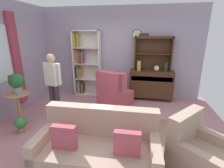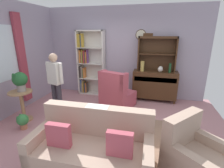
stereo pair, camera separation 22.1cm
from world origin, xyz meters
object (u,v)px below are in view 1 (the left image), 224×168
Objects in this scene: potted_plant_small at (21,124)px; person_reading at (53,81)px; vase_tall at (139,66)px; armchair_floral at (199,154)px; sideboard at (151,84)px; wingback_chair at (114,94)px; couch_floral at (98,149)px; book_stack at (117,113)px; plant_stand at (19,105)px; bookshelf at (85,64)px; sideboard_hutch at (153,49)px; bottle_wine at (166,67)px; potted_plant_large at (16,82)px; coffee_table at (112,118)px; vase_round at (157,68)px.

person_reading is at bearing 66.40° from potted_plant_small.
armchair_floral is at bearing -69.76° from vase_tall.
sideboard is 1.29m from wingback_chair.
book_stack is at bearing 81.27° from couch_floral.
couch_floral reaches higher than plant_stand.
bookshelf is at bearing 142.36° from wingback_chair.
couch_floral is at bearing -106.44° from sideboard.
couch_floral is 9.76× the size of book_stack.
couch_floral is 5.33× the size of potted_plant_small.
sideboard_hutch is at bearing 35.12° from person_reading.
bottle_wine is at bearing 94.68° from armchair_floral.
potted_plant_large is at bearing -143.01° from vase_tall.
bookshelf is 2.55m from bottle_wine.
sideboard is at bearing 68.07° from coffee_table.
couch_floral is 1.68× the size of armchair_floral.
armchair_floral is 1.56m from book_stack.
vase_round is 1.49m from wingback_chair.
potted_plant_large is at bearing -147.74° from wingback_chair.
potted_plant_small is at bearing -55.78° from potted_plant_large.
vase_round is at bearing 64.33° from coffee_table.
potted_plant_large is (-0.82, -2.11, -0.04)m from bookshelf.
bottle_wine is at bearing 28.03° from person_reading.
potted_plant_small is at bearing -103.28° from bookshelf.
sideboard_hutch is 0.61× the size of couch_floral.
sideboard_hutch is at bearing 70.99° from book_stack.
coffee_table is at bearing -110.93° from sideboard_hutch.
sideboard_hutch is 3.86m from plant_stand.
vase_tall is 0.19× the size of person_reading.
bookshelf is 1.77m from vase_tall.
plant_stand is at bearing 179.22° from coffee_table.
armchair_floral is at bearing -12.08° from potted_plant_large.
vase_round is 0.11× the size of person_reading.
bottle_wine is 3.97m from potted_plant_small.
bookshelf reaches higher than coffee_table.
vase_round is 0.63× the size of bottle_wine.
sideboard_hutch is (2.15, 0.02, 0.53)m from bookshelf.
potted_plant_small is (-0.58, -2.47, -0.83)m from bookshelf.
vase_tall is at bearing 44.51° from potted_plant_small.
potted_plant_small is 0.43× the size of coffee_table.
person_reading is at bearing -144.88° from sideboard_hutch.
couch_floral is at bearing -18.45° from potted_plant_small.
potted_plant_small is at bearing -169.87° from book_stack.
book_stack is at bearing -109.01° from sideboard_hutch.
armchair_floral is at bearing -77.66° from sideboard.
person_reading is (-2.37, -1.56, 0.40)m from sideboard.
plant_stand is 2.14× the size of potted_plant_small.
plant_stand is at bearing -150.00° from bottle_wine.
couch_floral is 1.00m from book_stack.
person_reading is at bearing -143.27° from vase_tall.
vase_round reaches higher than book_stack.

